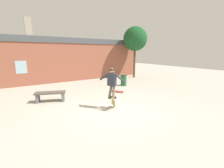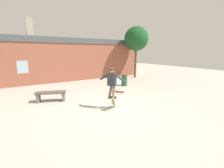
{
  "view_description": "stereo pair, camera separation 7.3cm",
  "coord_description": "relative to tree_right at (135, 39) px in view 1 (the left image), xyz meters",
  "views": [
    {
      "loc": [
        -3.32,
        -5.01,
        2.45
      ],
      "look_at": [
        0.07,
        0.25,
        1.1
      ],
      "focal_mm": 24.0,
      "sensor_mm": 36.0,
      "label": 1
    },
    {
      "loc": [
        -3.26,
        -5.05,
        2.45
      ],
      "look_at": [
        0.07,
        0.25,
        1.1
      ],
      "focal_mm": 24.0,
      "sensor_mm": 36.0,
      "label": 2
    }
  ],
  "objects": [
    {
      "name": "tree_right",
      "position": [
        0.0,
        0.0,
        0.0
      ],
      "size": [
        2.24,
        2.24,
        4.76
      ],
      "color": "brown",
      "rests_on": "ground_plane"
    },
    {
      "name": "skateboard_resting",
      "position": [
        -4.58,
        -3.75,
        -3.55
      ],
      "size": [
        0.58,
        0.76,
        0.08
      ],
      "rotation": [
        0.0,
        0.0,
        5.27
      ],
      "color": "red",
      "rests_on": "ground_plane"
    },
    {
      "name": "skateboard_flipping",
      "position": [
        -6.32,
        -5.91,
        -3.31
      ],
      "size": [
        0.42,
        0.66,
        0.64
      ],
      "rotation": [
        0.0,
        0.0,
        0.97
      ],
      "color": "#AD894C"
    },
    {
      "name": "park_bench",
      "position": [
        -8.41,
        -3.38,
        -3.27
      ],
      "size": [
        1.5,
        0.93,
        0.5
      ],
      "rotation": [
        0.0,
        0.0,
        -0.36
      ],
      "color": "brown",
      "rests_on": "ground_plane"
    },
    {
      "name": "skater",
      "position": [
        -6.33,
        -5.82,
        -2.38
      ],
      "size": [
        0.63,
        1.15,
        1.34
      ],
      "rotation": [
        0.0,
        0.0,
        0.47
      ],
      "color": "#282D38"
    },
    {
      "name": "ground_plane",
      "position": [
        -6.39,
        -6.07,
        -3.62
      ],
      "size": [
        40.0,
        40.0,
        0.0
      ],
      "primitive_type": "plane",
      "color": "#B2AD9E"
    },
    {
      "name": "trash_bin",
      "position": [
        -3.13,
        -2.45,
        -3.2
      ],
      "size": [
        0.46,
        0.46,
        0.8
      ],
      "color": "#235633",
      "rests_on": "ground_plane"
    },
    {
      "name": "building_backdrop",
      "position": [
        -6.42,
        1.47,
        -1.74
      ],
      "size": [
        15.6,
        0.52,
        4.81
      ],
      "color": "#93513D",
      "rests_on": "ground_plane"
    }
  ]
}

